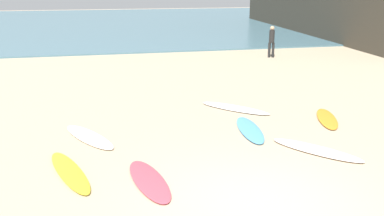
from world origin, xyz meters
name	(u,v)px	position (x,y,z in m)	size (l,w,h in m)	color
ground_plane	(262,205)	(0.00, 0.00, 0.00)	(120.00, 120.00, 0.00)	tan
ocean_water	(120,22)	(0.00, 37.55, 0.04)	(120.00, 40.00, 0.08)	slate
surfboard_0	(316,150)	(2.23, 2.10, 0.04)	(0.58, 2.28, 0.08)	silver
surfboard_1	(89,137)	(-3.04, 4.27, 0.03)	(0.58, 2.34, 0.07)	beige
surfboard_2	(235,108)	(1.46, 5.88, 0.04)	(0.59, 2.41, 0.08)	white
surfboard_3	(327,119)	(3.75, 4.26, 0.04)	(0.52, 2.03, 0.07)	orange
surfboard_4	(250,129)	(1.20, 3.84, 0.04)	(0.56, 2.21, 0.08)	#55A1DB
surfboard_5	(70,171)	(-3.44, 2.18, 0.04)	(0.48, 2.41, 0.08)	yellow
surfboard_6	(149,180)	(-1.86, 1.40, 0.03)	(0.60, 2.09, 0.06)	#E14656
beachgoer_near	(272,40)	(6.46, 14.72, 0.92)	(0.34, 0.34, 1.66)	black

